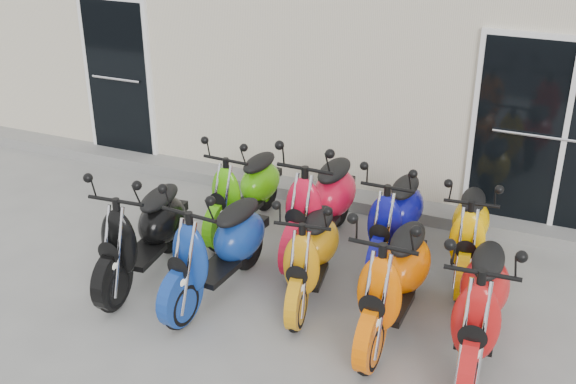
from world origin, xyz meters
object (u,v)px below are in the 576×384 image
at_px(scooter_back_green, 244,179).
at_px(scooter_back_red, 320,191).
at_px(scooter_front_red, 482,291).
at_px(scooter_front_orange_b, 395,266).
at_px(scooter_front_orange_a, 311,243).
at_px(scooter_back_blue, 396,206).
at_px(scooter_front_black, 141,220).
at_px(scooter_back_yellow, 470,221).
at_px(scooter_front_blue, 216,235).

height_order(scooter_back_green, scooter_back_red, scooter_back_red).
bearing_deg(scooter_front_red, scooter_front_orange_b, 170.49).
xyz_separation_m(scooter_front_orange_a, scooter_back_blue, (0.55, 1.02, 0.03)).
relative_size(scooter_front_black, scooter_front_orange_a, 1.09).
distance_m(scooter_front_orange_a, scooter_front_red, 1.70).
distance_m(scooter_front_orange_a, scooter_back_blue, 1.16).
height_order(scooter_back_blue, scooter_back_yellow, scooter_back_blue).
bearing_deg(scooter_front_orange_b, scooter_back_red, 135.82).
height_order(scooter_front_red, scooter_back_green, scooter_front_red).
height_order(scooter_front_blue, scooter_front_orange_b, scooter_front_orange_b).
height_order(scooter_front_orange_a, scooter_front_red, scooter_front_red).
distance_m(scooter_back_green, scooter_back_yellow, 2.56).
bearing_deg(scooter_back_green, scooter_back_blue, 2.49).
bearing_deg(scooter_back_yellow, scooter_front_orange_a, -147.57).
bearing_deg(scooter_front_orange_b, scooter_front_blue, -175.78).
xyz_separation_m(scooter_back_green, scooter_back_red, (0.97, -0.11, 0.08)).
height_order(scooter_front_red, scooter_back_red, scooter_back_red).
distance_m(scooter_back_blue, scooter_back_yellow, 0.77).
bearing_deg(scooter_front_orange_a, scooter_back_blue, 53.12).
bearing_deg(scooter_front_orange_b, scooter_front_orange_a, 166.46).
bearing_deg(scooter_back_green, scooter_back_red, -3.37).
height_order(scooter_front_orange_a, scooter_front_orange_b, scooter_front_orange_b).
bearing_deg(scooter_front_blue, scooter_front_black, -173.64).
height_order(scooter_back_green, scooter_back_yellow, scooter_back_green).
distance_m(scooter_front_orange_b, scooter_back_green, 2.47).
xyz_separation_m(scooter_front_orange_a, scooter_front_red, (1.67, -0.32, 0.07)).
bearing_deg(scooter_front_orange_b, scooter_back_yellow, 72.37).
bearing_deg(scooter_front_red, scooter_front_blue, 177.03).
relative_size(scooter_back_blue, scooter_back_yellow, 1.04).
relative_size(scooter_front_orange_a, scooter_front_orange_b, 0.89).
xyz_separation_m(scooter_back_red, scooter_back_yellow, (1.59, 0.13, -0.10)).
relative_size(scooter_front_blue, scooter_back_yellow, 1.10).
distance_m(scooter_front_black, scooter_front_orange_a, 1.73).
bearing_deg(scooter_back_yellow, scooter_front_black, -161.32).
relative_size(scooter_front_blue, scooter_back_blue, 1.05).
bearing_deg(scooter_back_red, scooter_front_blue, -114.19).
distance_m(scooter_front_blue, scooter_front_red, 2.52).
relative_size(scooter_back_red, scooter_back_blue, 1.11).
distance_m(scooter_front_blue, scooter_front_orange_b, 1.75).
relative_size(scooter_front_black, scooter_front_red, 0.98).
bearing_deg(scooter_back_yellow, scooter_back_blue, 176.59).
distance_m(scooter_front_blue, scooter_back_yellow, 2.59).
distance_m(scooter_front_orange_a, scooter_back_red, 0.97).
bearing_deg(scooter_back_blue, scooter_front_black, -148.88).
xyz_separation_m(scooter_front_red, scooter_back_blue, (-1.11, 1.34, -0.05)).
xyz_separation_m(scooter_front_blue, scooter_back_red, (0.60, 1.25, 0.04)).
height_order(scooter_front_orange_b, scooter_back_yellow, scooter_front_orange_b).
bearing_deg(scooter_back_blue, scooter_back_yellow, 2.70).
bearing_deg(scooter_back_red, scooter_front_red, -31.71).
xyz_separation_m(scooter_front_black, scooter_front_orange_a, (1.70, 0.34, -0.06)).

